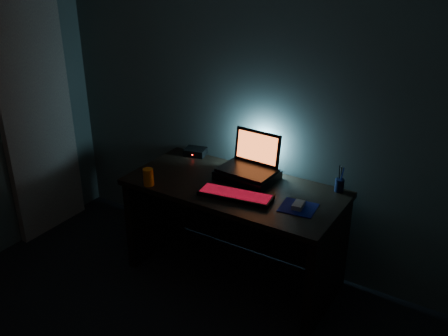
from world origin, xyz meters
name	(u,v)px	position (x,y,z in m)	size (l,w,h in m)	color
room	(25,230)	(0.00, 0.00, 1.25)	(3.50, 4.00, 2.50)	black
desk	(238,215)	(0.00, 1.67, 0.49)	(1.50, 0.70, 0.75)	black
curtain	(34,98)	(-1.71, 1.42, 1.15)	(0.06, 0.65, 2.30)	beige
riser	(247,175)	(0.02, 1.76, 0.78)	(0.40, 0.30, 0.06)	black
laptop	(251,161)	(0.03, 1.81, 0.87)	(0.39, 0.30, 0.26)	black
keyboard	(236,195)	(0.09, 1.48, 0.76)	(0.51, 0.23, 0.03)	black
mousepad	(298,208)	(0.50, 1.56, 0.75)	(0.22, 0.20, 0.00)	navy
mouse	(298,205)	(0.50, 1.56, 0.77)	(0.06, 0.10, 0.03)	gray
pen_cup	(339,185)	(0.64, 1.92, 0.79)	(0.06, 0.06, 0.09)	black
juice_glass	(148,177)	(-0.50, 1.32, 0.81)	(0.07, 0.07, 0.12)	orange
router	(195,152)	(-0.53, 1.92, 0.78)	(0.19, 0.16, 0.05)	black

